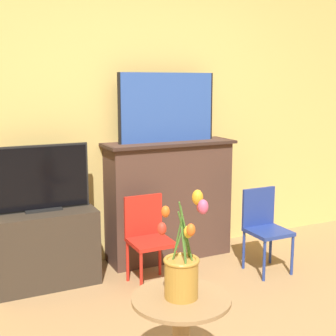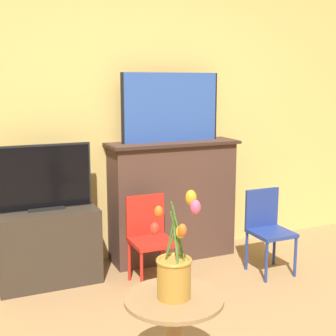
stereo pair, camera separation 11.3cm
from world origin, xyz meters
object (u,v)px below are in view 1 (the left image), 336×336
at_px(painting, 167,108).
at_px(tv_monitor, 42,179).
at_px(chair_red, 148,234).
at_px(chair_blue, 264,224).
at_px(vase_tulips, 182,268).

bearing_deg(painting, tv_monitor, -175.90).
relative_size(chair_red, chair_blue, 1.00).
xyz_separation_m(chair_red, vase_tulips, (-0.36, -1.27, 0.27)).
relative_size(painting, chair_red, 1.30).
relative_size(tv_monitor, vase_tulips, 1.38).
bearing_deg(painting, chair_red, -131.19).
bearing_deg(vase_tulips, painting, 66.64).
height_order(chair_red, chair_blue, same).
distance_m(painting, tv_monitor, 1.20).
xyz_separation_m(chair_blue, vase_tulips, (-1.33, -1.09, 0.27)).
distance_m(tv_monitor, vase_tulips, 1.66).
bearing_deg(painting, chair_blue, -45.70).
bearing_deg(tv_monitor, chair_blue, -17.49).
relative_size(painting, vase_tulips, 1.70).
height_order(tv_monitor, vase_tulips, tv_monitor).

